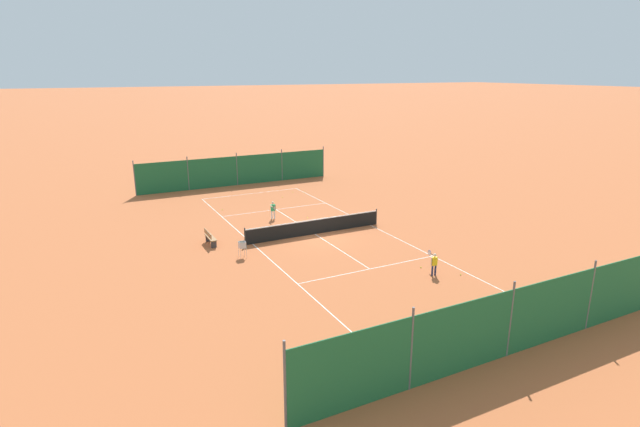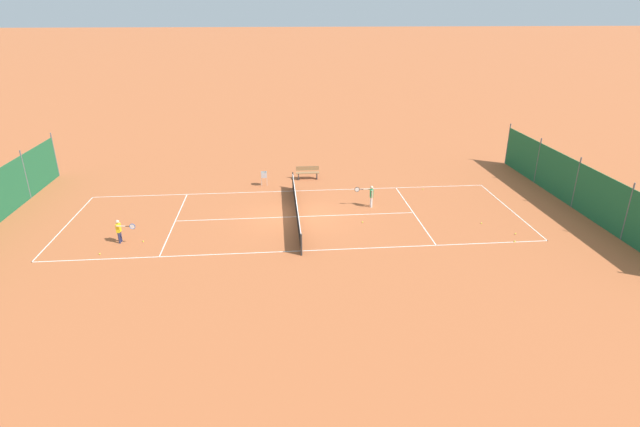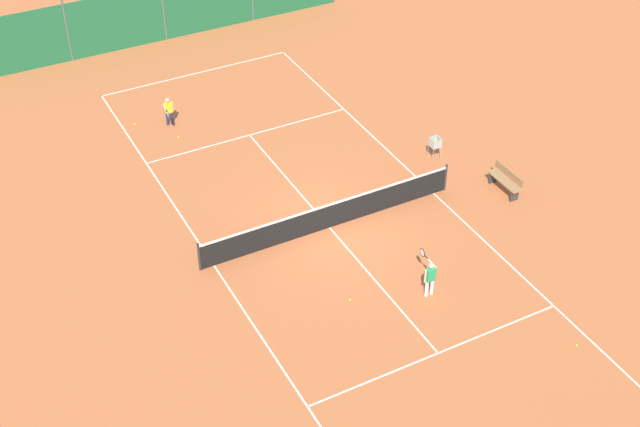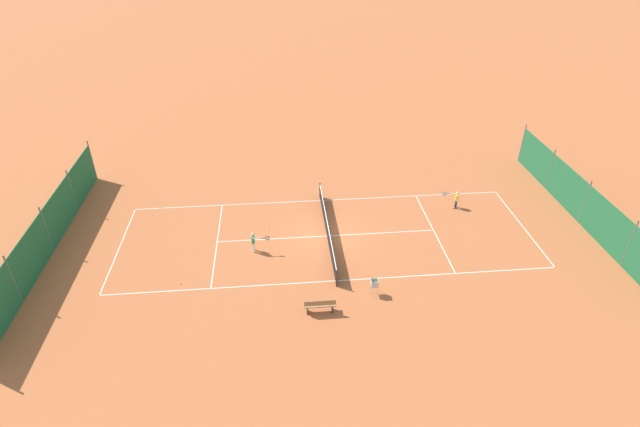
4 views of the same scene
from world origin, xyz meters
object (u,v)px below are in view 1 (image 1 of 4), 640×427
object	(u,v)px
tennis_net	(315,226)
tennis_ball_mid_court	(304,192)
player_far_service	(434,262)
player_far_baseline	(273,209)
tennis_ball_near_corner	(421,267)
tennis_ball_by_net_right	(222,210)
tennis_ball_service_box	(308,217)
tennis_ball_alley_left	(461,275)
tennis_ball_by_net_left	(283,197)
courtside_bench	(210,237)
tennis_ball_alley_right	(293,192)
ball_hopper	(242,246)

from	to	relation	value
tennis_net	tennis_ball_mid_court	distance (m)	11.05
tennis_ball_mid_court	player_far_service	bearing A→B (deg)	84.87
player_far_baseline	player_far_service	bearing A→B (deg)	105.50
player_far_service	player_far_baseline	bearing A→B (deg)	-74.50
tennis_ball_near_corner	tennis_ball_by_net_right	world-z (taller)	same
tennis_ball_near_corner	tennis_ball_service_box	xyz separation A→B (m)	(1.32, -10.87, 0.00)
tennis_ball_near_corner	tennis_ball_service_box	distance (m)	10.95
player_far_service	tennis_ball_alley_left	xyz separation A→B (m)	(-1.21, 0.65, -0.65)
player_far_service	tennis_ball_by_net_left	size ratio (longest dim) A/B	17.61
tennis_ball_by_net_left	tennis_ball_by_net_right	world-z (taller)	same
tennis_net	courtside_bench	xyz separation A→B (m)	(6.34, -1.03, -0.05)
player_far_baseline	tennis_ball_by_net_right	bearing A→B (deg)	-56.57
tennis_ball_alley_right	ball_hopper	xyz separation A→B (m)	(8.56, 12.49, 0.63)
tennis_net	player_far_service	world-z (taller)	player_far_service
tennis_ball_by_net_left	ball_hopper	bearing A→B (deg)	57.81
tennis_ball_by_net_right	tennis_ball_near_corner	bearing A→B (deg)	111.35
player_far_service	tennis_ball_mid_court	size ratio (longest dim) A/B	17.61
tennis_ball_by_net_left	tennis_ball_near_corner	distance (m)	17.01
player_far_service	courtside_bench	world-z (taller)	player_far_service
tennis_ball_alley_right	tennis_ball_service_box	world-z (taller)	same
tennis_ball_by_net_left	tennis_ball_service_box	size ratio (longest dim) A/B	1.00
player_far_baseline	tennis_ball_service_box	world-z (taller)	player_far_baseline
tennis_ball_alley_right	courtside_bench	distance (m)	13.62
tennis_ball_alley_left	courtside_bench	world-z (taller)	courtside_bench
player_far_baseline	tennis_ball_alley_right	world-z (taller)	player_far_baseline
tennis_ball_by_net_left	tennis_ball_alley_right	size ratio (longest dim) A/B	1.00
tennis_net	ball_hopper	xyz separation A→B (m)	(5.30, 1.80, 0.16)
tennis_net	tennis_ball_mid_court	world-z (taller)	tennis_net
tennis_ball_near_corner	ball_hopper	bearing A→B (deg)	-36.24
tennis_ball_mid_court	tennis_ball_by_net_right	bearing A→B (deg)	16.42
player_far_service	tennis_ball_near_corner	xyz separation A→B (m)	(-0.03, -1.01, -0.65)
tennis_ball_alley_left	ball_hopper	world-z (taller)	ball_hopper
tennis_ball_alley_right	tennis_ball_service_box	xyz separation A→B (m)	(2.13, 7.30, 0.00)
tennis_ball_near_corner	player_far_service	bearing A→B (deg)	88.23
player_far_service	tennis_ball_alley_left	distance (m)	1.52
tennis_ball_near_corner	ball_hopper	xyz separation A→B (m)	(7.75, -5.68, 0.63)
player_far_baseline	tennis_ball_by_net_left	world-z (taller)	player_far_baseline
tennis_ball_by_net_left	tennis_ball_alley_left	xyz separation A→B (m)	(-1.80, 18.66, 0.00)
tennis_ball_service_box	courtside_bench	distance (m)	7.84
tennis_ball_mid_court	tennis_ball_alley_left	bearing A→B (deg)	88.59
tennis_ball_alley_right	tennis_ball_near_corner	xyz separation A→B (m)	(0.81, 18.17, 0.00)
courtside_bench	tennis_ball_near_corner	bearing A→B (deg)	135.93
tennis_ball_by_net_left	player_far_baseline	bearing A→B (deg)	61.16
player_far_baseline	courtside_bench	size ratio (longest dim) A/B	0.82
ball_hopper	tennis_net	bearing A→B (deg)	-161.28
tennis_ball_service_box	player_far_baseline	bearing A→B (deg)	-20.20
player_far_baseline	tennis_ball_alley_right	size ratio (longest dim) A/B	18.73
player_far_baseline	ball_hopper	distance (m)	7.33
tennis_ball_by_net_right	ball_hopper	world-z (taller)	ball_hopper
ball_hopper	courtside_bench	bearing A→B (deg)	-69.80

